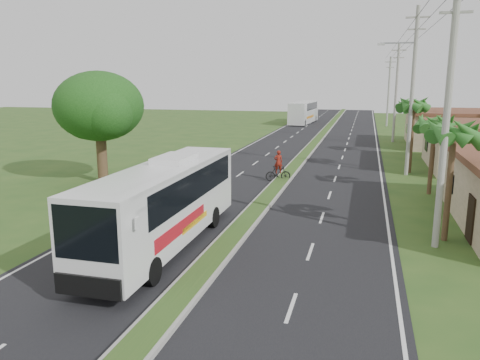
# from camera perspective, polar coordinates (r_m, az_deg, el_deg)

# --- Properties ---
(ground) EXTENTS (180.00, 180.00, 0.00)m
(ground) POSITION_cam_1_polar(r_m,az_deg,el_deg) (20.17, -1.45, -7.85)
(ground) COLOR #2B4D1C
(ground) RESTS_ON ground
(road_asphalt) EXTENTS (14.00, 160.00, 0.02)m
(road_asphalt) POSITION_cam_1_polar(r_m,az_deg,el_deg) (39.17, 6.88, 1.83)
(road_asphalt) COLOR black
(road_asphalt) RESTS_ON ground
(median_strip) EXTENTS (1.20, 160.00, 0.18)m
(median_strip) POSITION_cam_1_polar(r_m,az_deg,el_deg) (39.15, 6.88, 1.96)
(median_strip) COLOR gray
(median_strip) RESTS_ON ground
(lane_edge_left) EXTENTS (0.12, 160.00, 0.01)m
(lane_edge_left) POSITION_cam_1_polar(r_m,az_deg,el_deg) (40.64, -2.51, 2.25)
(lane_edge_left) COLOR silver
(lane_edge_left) RESTS_ON ground
(lane_edge_right) EXTENTS (0.12, 160.00, 0.01)m
(lane_edge_right) POSITION_cam_1_polar(r_m,az_deg,el_deg) (38.81, 16.71, 1.30)
(lane_edge_right) COLOR silver
(lane_edge_right) RESTS_ON ground
(shop_mid) EXTENTS (7.60, 10.60, 3.67)m
(shop_mid) POSITION_cam_1_polar(r_m,az_deg,el_deg) (41.39, 26.96, 3.74)
(shop_mid) COLOR tan
(shop_mid) RESTS_ON ground
(shop_far) EXTENTS (8.60, 11.60, 3.82)m
(shop_far) POSITION_cam_1_polar(r_m,az_deg,el_deg) (55.08, 24.09, 5.80)
(shop_far) COLOR tan
(shop_far) RESTS_ON ground
(palm_verge_a) EXTENTS (2.40, 2.40, 5.45)m
(palm_verge_a) POSITION_cam_1_polar(r_m,az_deg,el_deg) (21.59, 24.65, 5.31)
(palm_verge_a) COLOR #473321
(palm_verge_a) RESTS_ON ground
(palm_verge_b) EXTENTS (2.40, 2.40, 5.05)m
(palm_verge_b) POSITION_cam_1_polar(r_m,az_deg,el_deg) (30.55, 22.65, 6.39)
(palm_verge_b) COLOR #473321
(palm_verge_b) RESTS_ON ground
(palm_verge_c) EXTENTS (2.40, 2.40, 5.85)m
(palm_verge_c) POSITION_cam_1_polar(r_m,az_deg,el_deg) (37.38, 20.47, 8.58)
(palm_verge_c) COLOR #473321
(palm_verge_c) RESTS_ON ground
(palm_verge_d) EXTENTS (2.40, 2.40, 5.25)m
(palm_verge_d) POSITION_cam_1_polar(r_m,az_deg,el_deg) (46.41, 20.06, 8.41)
(palm_verge_d) COLOR #473321
(palm_verge_d) RESTS_ON ground
(shade_tree) EXTENTS (6.30, 6.00, 7.54)m
(shade_tree) POSITION_cam_1_polar(r_m,az_deg,el_deg) (33.26, -16.96, 8.32)
(shade_tree) COLOR #473321
(shade_tree) RESTS_ON ground
(utility_pole_a) EXTENTS (1.60, 0.28, 11.00)m
(utility_pole_a) POSITION_cam_1_polar(r_m,az_deg,el_deg) (20.45, 23.93, 7.69)
(utility_pole_a) COLOR gray
(utility_pole_a) RESTS_ON ground
(utility_pole_b) EXTENTS (3.20, 0.28, 12.00)m
(utility_pole_b) POSITION_cam_1_polar(r_m,az_deg,el_deg) (36.32, 20.22, 10.32)
(utility_pole_b) COLOR gray
(utility_pole_b) RESTS_ON ground
(utility_pole_c) EXTENTS (1.60, 0.28, 11.00)m
(utility_pole_c) POSITION_cam_1_polar(r_m,az_deg,el_deg) (56.28, 18.50, 10.16)
(utility_pole_c) COLOR gray
(utility_pole_c) RESTS_ON ground
(utility_pole_d) EXTENTS (1.60, 0.28, 10.50)m
(utility_pole_d) POSITION_cam_1_polar(r_m,az_deg,el_deg) (76.26, 17.67, 10.33)
(utility_pole_d) COLOR gray
(utility_pole_d) RESTS_ON ground
(coach_bus_main) EXTENTS (2.49, 11.49, 3.71)m
(coach_bus_main) POSITION_cam_1_polar(r_m,az_deg,el_deg) (19.60, -9.08, -2.35)
(coach_bus_main) COLOR silver
(coach_bus_main) RESTS_ON ground
(coach_bus_far) EXTENTS (3.46, 12.20, 3.51)m
(coach_bus_far) POSITION_cam_1_polar(r_m,az_deg,el_deg) (78.78, 7.78, 8.31)
(coach_bus_far) COLOR silver
(coach_bus_far) RESTS_ON ground
(motorcyclist) EXTENTS (1.81, 1.09, 2.17)m
(motorcyclist) POSITION_cam_1_polar(r_m,az_deg,el_deg) (32.62, 4.67, 1.19)
(motorcyclist) COLOR black
(motorcyclist) RESTS_ON ground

